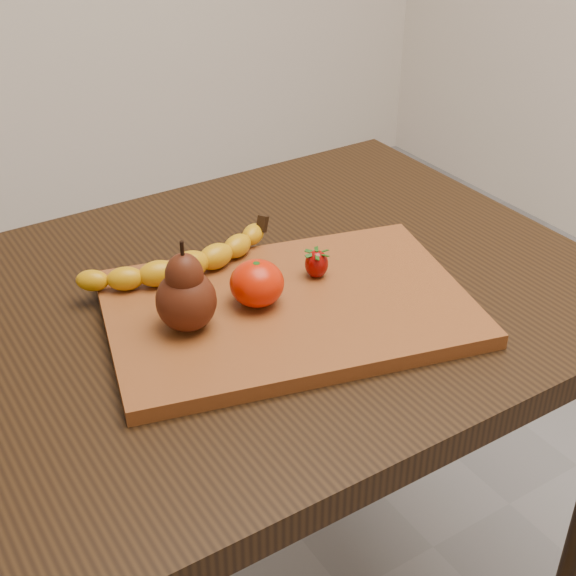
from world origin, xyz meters
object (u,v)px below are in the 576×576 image
cutting_board (288,308)px  pear (185,286)px  table (237,358)px  mandarin (257,283)px

cutting_board → pear: pear is taller
table → pear: size_ratio=8.85×
pear → mandarin: 0.10m
cutting_board → mandarin: bearing=166.8°
pear → mandarin: bearing=-0.5°
cutting_board → mandarin: size_ratio=6.62×
table → mandarin: 0.16m
cutting_board → pear: bearing=-173.7°
pear → cutting_board: bearing=-8.2°
cutting_board → pear: size_ratio=3.98×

